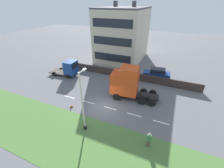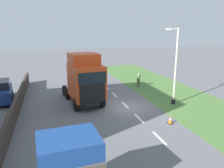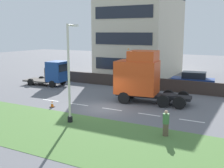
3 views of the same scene
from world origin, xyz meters
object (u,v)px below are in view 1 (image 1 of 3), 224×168
parked_car (157,74)px  traffic_cone_lead (71,105)px  lamp_post (83,106)px  flatbed_truck (69,68)px  lorry_cab (127,83)px  pedestrian (149,140)px

parked_car → traffic_cone_lead: (-12.54, 8.77, -0.70)m
lamp_post → flatbed_truck: bearing=44.0°
lorry_cab → parked_car: size_ratio=1.46×
flatbed_truck → traffic_cone_lead: size_ratio=9.19×
pedestrian → traffic_cone_lead: (1.90, 10.34, -0.50)m
lorry_cab → traffic_cone_lead: (-5.16, 5.72, -2.01)m
lamp_post → traffic_cone_lead: bearing=56.7°
parked_car → traffic_cone_lead: 15.32m
pedestrian → traffic_cone_lead: pedestrian is taller
lorry_cab → parked_car: 8.10m
lorry_cab → pedestrian: bearing=-153.6°
pedestrian → traffic_cone_lead: 10.53m
lamp_post → traffic_cone_lead: 5.22m
flatbed_truck → pedestrian: (-9.49, -16.33, -0.72)m
parked_car → lorry_cab: bearing=150.5°
parked_car → pedestrian: bearing=179.2°
flatbed_truck → traffic_cone_lead: 9.74m
parked_car → lamp_post: (-14.96, 5.07, 2.09)m
lorry_cab → flatbed_truck: 11.98m
flatbed_truck → traffic_cone_lead: flatbed_truck is taller
lorry_cab → lamp_post: lamp_post is taller
lorry_cab → flatbed_truck: (2.44, 11.70, -0.79)m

